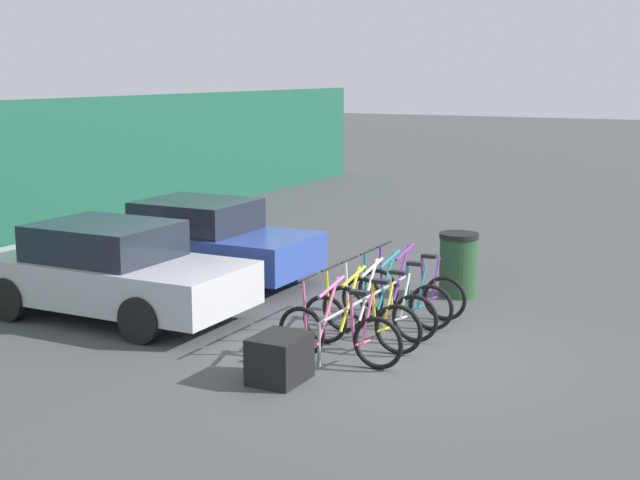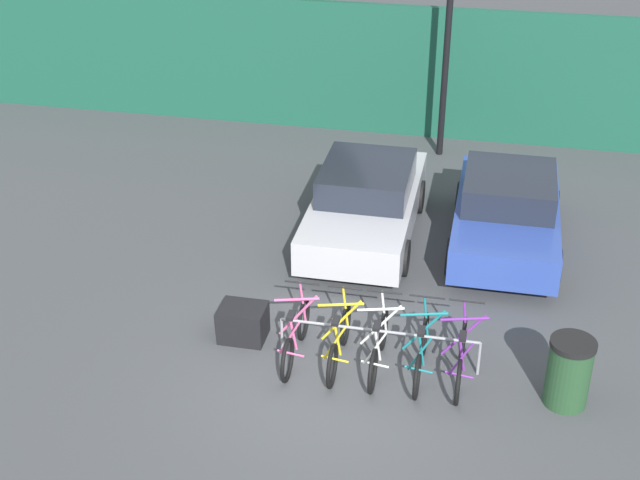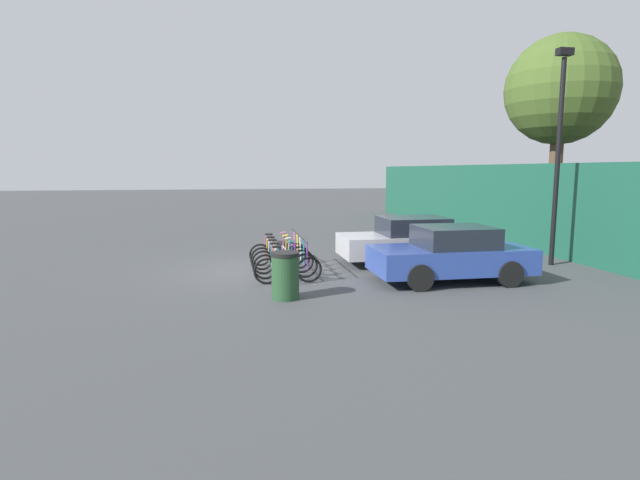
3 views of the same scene
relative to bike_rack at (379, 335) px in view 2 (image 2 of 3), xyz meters
name	(u,v)px [view 2 (image 2 of 3)]	position (x,y,z in m)	size (l,w,h in m)	color
ground_plane	(330,384)	(-0.58, -0.68, -0.47)	(120.00, 120.00, 0.00)	#424447
hoarding_wall	(413,72)	(-0.58, 8.82, 1.03)	(36.00, 0.16, 3.01)	#19513D
bike_rack	(379,335)	(0.00, 0.00, 0.00)	(2.97, 0.04, 0.57)	gray
bicycle_pink	(296,336)	(-1.21, -0.15, -0.10)	(0.68, 1.71, 1.05)	black
bicycle_yellow	(339,342)	(-0.56, -0.15, -0.10)	(0.68, 1.71, 1.05)	black
bicycle_white	(379,347)	(0.02, -0.15, -0.10)	(0.68, 1.71, 1.05)	black
bicycle_teal	(421,352)	(0.64, -0.15, -0.10)	(0.68, 1.71, 1.05)	black
bicycle_purple	(461,357)	(1.21, -0.15, -0.10)	(0.68, 1.71, 1.05)	black
car_silver	(366,202)	(-0.82, 3.78, 0.22)	(1.91, 4.14, 1.40)	#B7B7BC
car_blue	(507,212)	(1.71, 3.92, 0.21)	(1.91, 3.93, 1.40)	#2D479E
trash_bin	(569,372)	(2.68, -0.38, 0.04)	(0.63, 0.63, 1.03)	#234728
cargo_crate	(243,323)	(-2.12, 0.18, -0.20)	(0.70, 0.56, 0.55)	black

